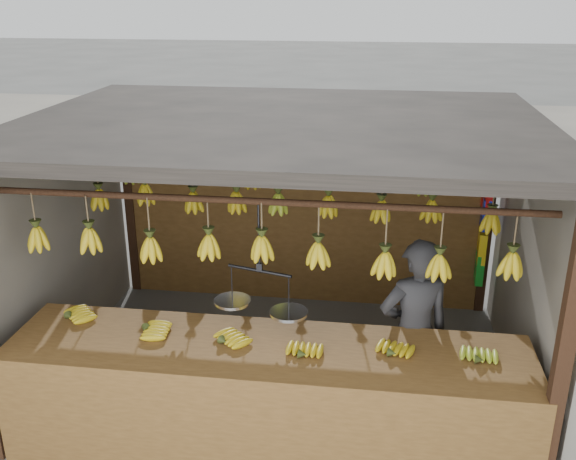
# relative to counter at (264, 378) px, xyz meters

# --- Properties ---
(ground) EXTENTS (80.00, 80.00, 0.00)m
(ground) POSITION_rel_counter_xyz_m (-0.03, 1.24, -0.72)
(ground) COLOR #5B5B57
(stall) EXTENTS (4.30, 3.30, 2.40)m
(stall) POSITION_rel_counter_xyz_m (-0.03, 1.57, 1.25)
(stall) COLOR black
(stall) RESTS_ON ground
(counter) EXTENTS (3.92, 0.89, 0.96)m
(counter) POSITION_rel_counter_xyz_m (0.00, 0.00, 0.00)
(counter) COLOR brown
(counter) RESTS_ON ground
(hanging_bananas) EXTENTS (3.64, 2.25, 0.39)m
(hanging_bananas) POSITION_rel_counter_xyz_m (-0.04, 1.24, 0.91)
(hanging_bananas) COLOR #B69813
(hanging_bananas) RESTS_ON ground
(balance_scale) EXTENTS (0.72, 0.40, 0.84)m
(balance_scale) POSITION_rel_counter_xyz_m (-0.07, 0.24, 0.50)
(balance_scale) COLOR black
(balance_scale) RESTS_ON ground
(vendor) EXTENTS (0.69, 0.56, 1.62)m
(vendor) POSITION_rel_counter_xyz_m (1.10, 0.64, 0.09)
(vendor) COLOR #262628
(vendor) RESTS_ON ground
(bag_bundles) EXTENTS (0.08, 0.26, 1.17)m
(bag_bundles) POSITION_rel_counter_xyz_m (1.91, 2.59, 0.29)
(bag_bundles) COLOR red
(bag_bundles) RESTS_ON ground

